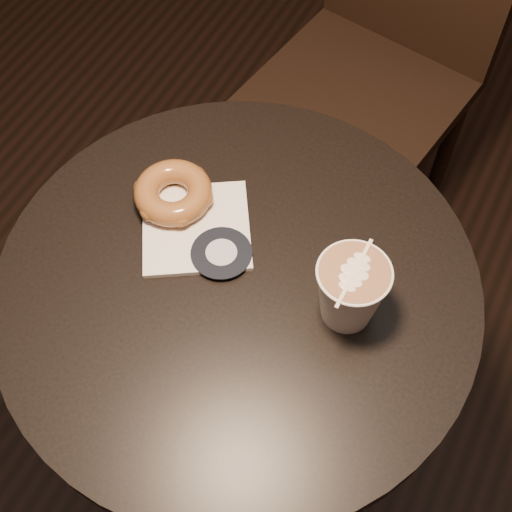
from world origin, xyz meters
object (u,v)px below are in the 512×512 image
object	(u,v)px
latte_cup	(350,293)
chair	(390,28)
pastry_bag	(196,228)
doughnut	(173,193)
cafe_table	(240,340)

from	to	relation	value
latte_cup	chair	bearing A→B (deg)	105.49
pastry_bag	doughnut	xyz separation A→B (m)	(-0.05, 0.03, 0.02)
chair	latte_cup	bearing A→B (deg)	-65.32
chair	pastry_bag	bearing A→B (deg)	-84.41
chair	doughnut	bearing A→B (deg)	-88.84
pastry_bag	cafe_table	bearing A→B (deg)	-59.65
pastry_bag	doughnut	distance (m)	0.06
cafe_table	latte_cup	world-z (taller)	latte_cup
cafe_table	doughnut	distance (m)	0.28
cafe_table	chair	xyz separation A→B (m)	(-0.05, 0.78, 0.05)
chair	cafe_table	bearing A→B (deg)	-77.11
cafe_table	chair	size ratio (longest dim) A/B	0.70
cafe_table	latte_cup	size ratio (longest dim) A/B	6.80
chair	pastry_bag	xyz separation A→B (m)	(-0.05, -0.73, 0.16)
cafe_table	pastry_bag	xyz separation A→B (m)	(-0.10, 0.05, 0.20)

